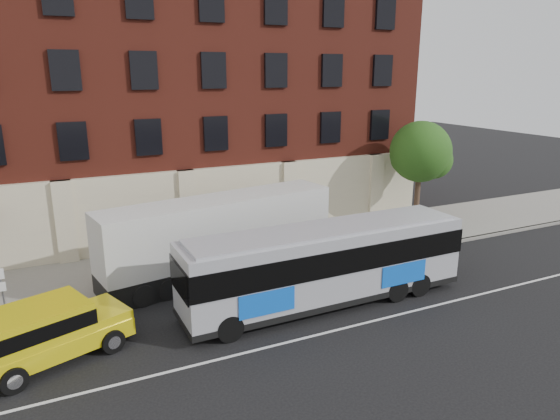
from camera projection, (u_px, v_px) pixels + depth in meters
name	position (u px, v px, depth m)	size (l,w,h in m)	color
ground	(284.00, 352.00, 16.90)	(120.00, 120.00, 0.00)	black
sidewalk	(205.00, 262.00, 24.72)	(60.00, 6.00, 0.15)	gray
kerb	(225.00, 284.00, 22.10)	(60.00, 0.25, 0.15)	gray
lane_line	(278.00, 345.00, 17.33)	(60.00, 0.12, 0.01)	silver
building	(159.00, 98.00, 29.61)	(30.00, 12.10, 15.00)	maroon
sign_pole	(2.00, 288.00, 18.36)	(0.30, 0.20, 2.50)	gray
street_tree	(421.00, 154.00, 29.57)	(3.60, 3.60, 6.20)	#3E2C1F
city_bus	(326.00, 262.00, 19.97)	(11.87, 2.66, 3.25)	#9A9CA4
yellow_suv	(43.00, 330.00, 16.05)	(5.24, 3.52, 1.95)	gold
shipping_container	(220.00, 238.00, 22.83)	(11.19, 4.10, 3.66)	black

